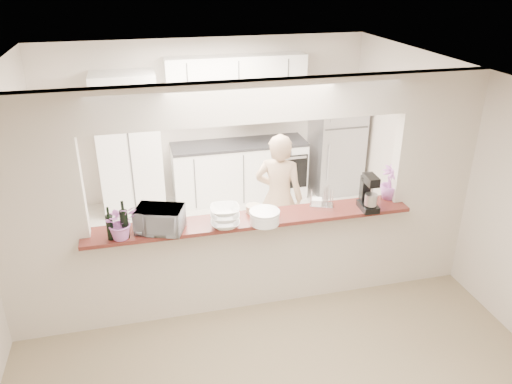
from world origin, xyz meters
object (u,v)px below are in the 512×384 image
object	(u,v)px
refrigerator	(336,142)
person	(279,198)
stand_mixer	(369,194)
toaster_oven	(160,220)

from	to	relation	value
refrigerator	person	world-z (taller)	refrigerator
stand_mixer	toaster_oven	bearing A→B (deg)	179.03
stand_mixer	refrigerator	bearing A→B (deg)	74.00
stand_mixer	person	bearing A→B (deg)	124.63
person	toaster_oven	bearing A→B (deg)	60.84
refrigerator	person	distance (m)	2.33
stand_mixer	person	size ratio (longest dim) A/B	0.24
refrigerator	toaster_oven	bearing A→B (deg)	-137.32
refrigerator	person	bearing A→B (deg)	-129.81
refrigerator	stand_mixer	xyz separation A→B (m)	(-0.80, -2.79, 0.42)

